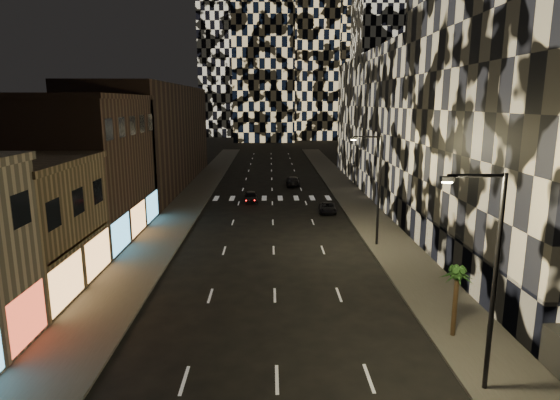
{
  "coord_description": "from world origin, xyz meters",
  "views": [
    {
      "loc": [
        -0.26,
        -7.2,
        11.76
      ],
      "look_at": [
        0.33,
        20.23,
        6.0
      ],
      "focal_mm": 30.0,
      "sensor_mm": 36.0,
      "label": 1
    }
  ],
  "objects_px": {
    "car_dark_rightlane": "(328,208)",
    "palm_tree": "(457,279)",
    "streetlight_far": "(376,183)",
    "car_dark_midlane": "(251,197)",
    "streetlight_near": "(490,269)",
    "car_dark_oncoming": "(293,181)"
  },
  "relations": [
    {
      "from": "streetlight_near",
      "to": "car_dark_oncoming",
      "type": "xyz_separation_m",
      "value": [
        -5.35,
        48.9,
        -4.69
      ]
    },
    {
      "from": "car_dark_rightlane",
      "to": "palm_tree",
      "type": "xyz_separation_m",
      "value": [
        3.05,
        -27.5,
        2.65
      ]
    },
    {
      "from": "streetlight_far",
      "to": "car_dark_oncoming",
      "type": "relative_size",
      "value": 1.97
    },
    {
      "from": "streetlight_near",
      "to": "palm_tree",
      "type": "distance_m",
      "value": 5.02
    },
    {
      "from": "palm_tree",
      "to": "car_dark_rightlane",
      "type": "bearing_deg",
      "value": 96.32
    },
    {
      "from": "streetlight_near",
      "to": "car_dark_rightlane",
      "type": "xyz_separation_m",
      "value": [
        -2.4,
        31.98,
        -4.82
      ]
    },
    {
      "from": "streetlight_far",
      "to": "car_dark_rightlane",
      "type": "xyz_separation_m",
      "value": [
        -2.4,
        11.98,
        -4.82
      ]
    },
    {
      "from": "streetlight_far",
      "to": "car_dark_rightlane",
      "type": "height_order",
      "value": "streetlight_far"
    },
    {
      "from": "streetlight_far",
      "to": "car_dark_oncoming",
      "type": "bearing_deg",
      "value": 100.49
    },
    {
      "from": "car_dark_midlane",
      "to": "car_dark_oncoming",
      "type": "height_order",
      "value": "car_dark_oncoming"
    },
    {
      "from": "streetlight_near",
      "to": "car_dark_oncoming",
      "type": "height_order",
      "value": "streetlight_near"
    },
    {
      "from": "streetlight_near",
      "to": "palm_tree",
      "type": "height_order",
      "value": "streetlight_near"
    },
    {
      "from": "streetlight_near",
      "to": "palm_tree",
      "type": "xyz_separation_m",
      "value": [
        0.65,
        4.48,
        -2.17
      ]
    },
    {
      "from": "car_dark_midlane",
      "to": "car_dark_rightlane",
      "type": "xyz_separation_m",
      "value": [
        8.51,
        -5.78,
        -0.11
      ]
    },
    {
      "from": "streetlight_near",
      "to": "streetlight_far",
      "type": "xyz_separation_m",
      "value": [
        0.0,
        20.0,
        0.0
      ]
    },
    {
      "from": "streetlight_near",
      "to": "palm_tree",
      "type": "bearing_deg",
      "value": 81.81
    },
    {
      "from": "streetlight_near",
      "to": "palm_tree",
      "type": "relative_size",
      "value": 2.45
    },
    {
      "from": "streetlight_near",
      "to": "car_dark_midlane",
      "type": "height_order",
      "value": "streetlight_near"
    },
    {
      "from": "car_dark_oncoming",
      "to": "palm_tree",
      "type": "relative_size",
      "value": 1.25
    },
    {
      "from": "car_dark_rightlane",
      "to": "car_dark_midlane",
      "type": "bearing_deg",
      "value": 149.7
    },
    {
      "from": "streetlight_far",
      "to": "palm_tree",
      "type": "distance_m",
      "value": 15.68
    },
    {
      "from": "streetlight_far",
      "to": "palm_tree",
      "type": "relative_size",
      "value": 2.45
    }
  ]
}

